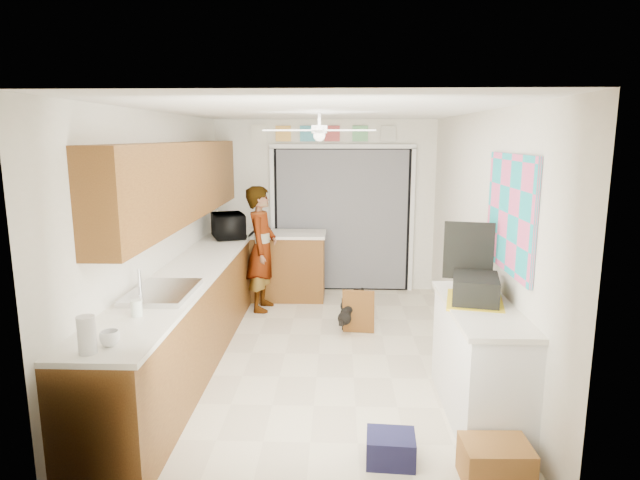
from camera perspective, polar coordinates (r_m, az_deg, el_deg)
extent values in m
plane|color=beige|center=(5.77, -0.14, -12.05)|extent=(5.00, 5.00, 0.00)
plane|color=white|center=(5.32, -0.16, 13.59)|extent=(5.00, 5.00, 0.00)
plane|color=white|center=(7.88, 0.54, 3.62)|extent=(3.20, 0.00, 3.20)
plane|color=white|center=(2.99, -1.99, -8.72)|extent=(3.20, 0.00, 3.20)
plane|color=white|center=(5.70, -16.45, 0.33)|extent=(0.00, 5.00, 5.00)
plane|color=white|center=(5.58, 16.50, 0.12)|extent=(0.00, 5.00, 5.00)
cube|color=brown|center=(5.81, -13.19, -7.47)|extent=(0.60, 4.80, 0.90)
cube|color=white|center=(5.67, -13.30, -2.96)|extent=(0.62, 4.80, 0.04)
cube|color=brown|center=(5.77, -14.61, 6.07)|extent=(0.32, 4.00, 0.80)
cube|color=silver|center=(4.74, -16.47, -5.43)|extent=(0.50, 0.76, 0.06)
cylinder|color=silver|center=(4.78, -18.70, -4.25)|extent=(0.03, 0.03, 0.22)
cube|color=brown|center=(7.56, -3.36, -2.88)|extent=(1.00, 0.60, 0.90)
cube|color=white|center=(7.46, -3.40, 0.63)|extent=(1.04, 0.64, 0.04)
cube|color=black|center=(7.87, 2.35, 2.14)|extent=(2.00, 0.06, 2.10)
cube|color=slate|center=(7.83, 2.35, 2.09)|extent=(1.90, 0.03, 2.05)
cube|color=white|center=(7.90, -5.07, 2.14)|extent=(0.06, 0.04, 2.10)
cube|color=white|center=(7.91, 9.76, 2.04)|extent=(0.06, 0.04, 2.10)
cube|color=white|center=(7.75, 2.42, 9.95)|extent=(2.10, 0.04, 0.06)
cube|color=#F7B752|center=(7.82, -3.94, 11.26)|extent=(0.22, 0.02, 0.22)
cube|color=#48A5C0|center=(7.79, -1.33, 11.28)|extent=(0.22, 0.02, 0.22)
cube|color=#C04848|center=(7.78, 1.30, 11.28)|extent=(0.22, 0.02, 0.22)
cube|color=#6ABA7A|center=(7.78, 4.30, 11.26)|extent=(0.22, 0.02, 0.22)
cube|color=beige|center=(7.81, 7.29, 11.20)|extent=(0.22, 0.02, 0.22)
cube|color=silver|center=(7.86, -6.52, 11.21)|extent=(0.22, 0.02, 0.26)
cube|color=white|center=(4.63, 16.60, -12.47)|extent=(0.50, 1.40, 0.90)
cube|color=white|center=(4.47, 16.81, -6.93)|extent=(0.54, 1.44, 0.04)
cube|color=#F45A93|center=(4.56, 19.60, 2.69)|extent=(0.03, 1.15, 0.95)
cube|color=white|center=(5.51, -0.07, 11.62)|extent=(1.14, 1.14, 0.24)
imported|color=black|center=(7.17, -9.71, 1.51)|extent=(0.57, 0.67, 0.32)
imported|color=white|center=(3.72, -21.51, -9.73)|extent=(0.13, 0.13, 0.10)
cylinder|color=silver|center=(4.23, -18.98, -6.90)|extent=(0.10, 0.10, 0.12)
cylinder|color=white|center=(3.63, -23.62, -9.26)|extent=(0.14, 0.14, 0.24)
cube|color=black|center=(4.55, 16.23, -4.97)|extent=(0.45, 0.54, 0.20)
cube|color=yellow|center=(4.58, 16.16, -6.29)|extent=(0.56, 0.66, 0.02)
cube|color=black|center=(4.77, 15.55, -1.12)|extent=(0.42, 0.12, 0.50)
cube|color=#A16B32|center=(4.00, 18.22, -21.65)|extent=(0.45, 0.34, 0.28)
cube|color=#161638|center=(4.06, 7.55, -21.17)|extent=(0.36, 0.30, 0.21)
cube|color=brown|center=(6.22, 4.13, -7.64)|extent=(0.38, 0.18, 0.54)
imported|color=white|center=(7.01, -6.22, -0.93)|extent=(0.44, 0.62, 1.64)
cube|color=black|center=(6.47, 3.70, -7.31)|extent=(0.45, 0.64, 0.46)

